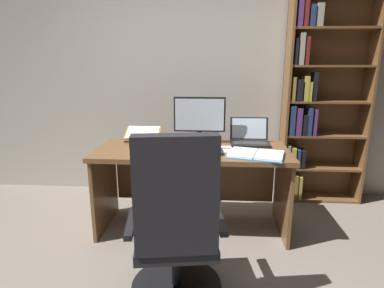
% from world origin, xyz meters
% --- Properties ---
extents(wall_back, '(5.39, 0.12, 2.62)m').
position_xyz_m(wall_back, '(0.00, 1.96, 1.31)').
color(wall_back, '#B2ADA3').
rests_on(wall_back, ground).
extents(desk, '(1.68, 0.70, 0.76)m').
position_xyz_m(desk, '(0.07, 1.05, 0.55)').
color(desk, brown).
rests_on(desk, ground).
extents(bookshelf, '(0.86, 0.28, 2.19)m').
position_xyz_m(bookshelf, '(1.32, 1.75, 1.09)').
color(bookshelf, brown).
rests_on(bookshelf, ground).
extents(office_chair, '(0.66, 0.60, 1.12)m').
position_xyz_m(office_chair, '(0.03, 0.03, 0.47)').
color(office_chair, black).
rests_on(office_chair, ground).
extents(monitor, '(0.47, 0.16, 0.43)m').
position_xyz_m(monitor, '(0.12, 1.20, 0.97)').
color(monitor, black).
rests_on(monitor, desk).
extents(laptop, '(0.35, 0.28, 0.23)m').
position_xyz_m(laptop, '(0.59, 1.20, 0.81)').
color(laptop, black).
rests_on(laptop, desk).
extents(keyboard, '(0.42, 0.15, 0.02)m').
position_xyz_m(keyboard, '(0.12, 0.86, 0.77)').
color(keyboard, black).
rests_on(keyboard, desk).
extents(computer_mouse, '(0.06, 0.10, 0.04)m').
position_xyz_m(computer_mouse, '(-0.18, 0.86, 0.78)').
color(computer_mouse, black).
rests_on(computer_mouse, desk).
extents(reading_stand_with_book, '(0.33, 0.25, 0.12)m').
position_xyz_m(reading_stand_with_book, '(-0.43, 1.25, 0.82)').
color(reading_stand_with_book, black).
rests_on(reading_stand_with_book, desk).
extents(open_binder, '(0.51, 0.41, 0.02)m').
position_xyz_m(open_binder, '(0.60, 0.81, 0.77)').
color(open_binder, '#2D84C6').
rests_on(open_binder, desk).
extents(notepad, '(0.16, 0.22, 0.01)m').
position_xyz_m(notepad, '(0.34, 0.96, 0.76)').
color(notepad, white).
rests_on(notepad, desk).
extents(pen, '(0.14, 0.05, 0.01)m').
position_xyz_m(pen, '(0.36, 0.96, 0.77)').
color(pen, maroon).
rests_on(pen, notepad).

